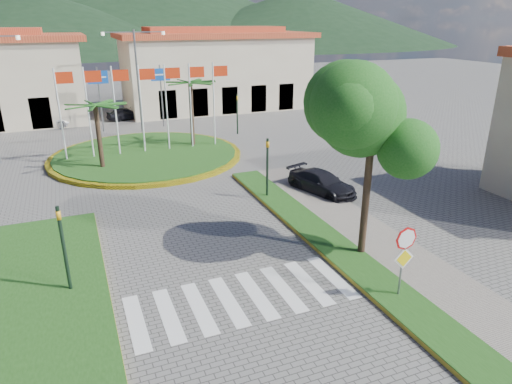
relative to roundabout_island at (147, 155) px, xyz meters
name	(u,v)px	position (x,y,z in m)	size (l,w,h in m)	color
ground	(293,380)	(0.00, -22.00, -0.18)	(160.00, 160.00, 0.00)	slate
sidewalk_right	(424,289)	(6.00, -20.00, -0.10)	(4.00, 28.00, 0.15)	gray
verge_right	(395,297)	(4.80, -20.00, -0.09)	(1.60, 28.00, 0.18)	#1E4814
median_left	(28,307)	(-6.50, -16.00, -0.09)	(5.00, 14.00, 0.18)	#1E4814
crosswalk	(240,298)	(0.00, -18.00, -0.17)	(8.00, 3.00, 0.01)	silver
roundabout_island	(147,155)	(0.00, 0.00, 0.00)	(12.70, 12.70, 6.00)	yellow
stop_sign	(404,251)	(4.90, -20.04, 1.61)	(0.80, 0.11, 2.65)	slate
deciduous_tree	(373,126)	(5.50, -17.00, 5.00)	(3.60, 3.60, 6.80)	black
traffic_light_left	(63,242)	(-5.20, -15.50, 1.77)	(0.15, 0.18, 3.20)	black
traffic_light_right	(267,163)	(4.50, -10.00, 1.77)	(0.15, 0.18, 3.20)	black
traffic_light_far	(237,110)	(8.00, 4.00, 1.77)	(0.18, 0.15, 3.20)	black
direction_sign_west	(99,88)	(-2.00, 8.97, 3.35)	(1.60, 0.14, 5.20)	slate
direction_sign_east	(161,85)	(3.00, 8.97, 3.35)	(1.60, 0.14, 5.20)	slate
street_lamp_centre	(138,76)	(1.00, 8.00, 4.32)	(4.80, 0.16, 8.00)	slate
building_right	(215,69)	(10.00, 16.00, 3.73)	(19.08, 9.54, 8.05)	#C8B597
hill_far_east	(300,18)	(70.00, 113.00, 8.82)	(120.00, 120.00, 18.00)	black
hill_near_back	(33,22)	(-10.00, 108.00, 7.82)	(110.00, 110.00, 16.00)	black
white_van	(48,120)	(-6.28, 12.54, 0.40)	(1.90, 4.13, 1.15)	silver
car_dark_a	(125,114)	(0.32, 13.14, 0.39)	(1.34, 3.34, 1.14)	black
car_dark_b	(153,109)	(3.02, 14.07, 0.49)	(1.41, 4.05, 1.33)	black
car_side_right	(322,183)	(7.50, -10.41, 0.42)	(1.66, 4.09, 1.19)	black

